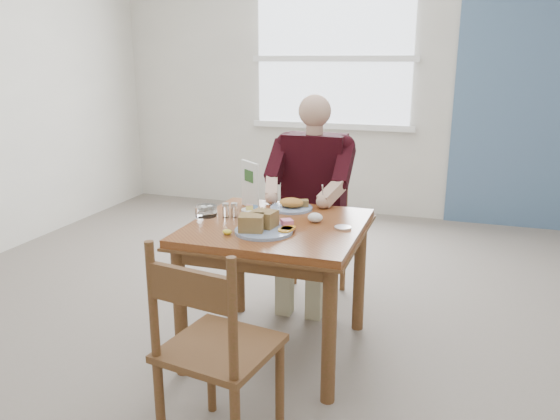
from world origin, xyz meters
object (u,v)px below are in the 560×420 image
(near_plate, at_px, (262,225))
(far_plate, at_px, (292,205))
(diner, at_px, (312,184))
(chair_near, at_px, (214,350))
(chair_far, at_px, (314,229))
(table, at_px, (277,243))

(near_plate, bearing_deg, far_plate, 87.86)
(diner, relative_size, far_plate, 4.37)
(far_plate, bearing_deg, chair_near, -88.15)
(diner, bearing_deg, near_plate, -91.58)
(chair_far, xyz_separation_m, near_plate, (-0.02, -0.96, 0.31))
(far_plate, bearing_deg, diner, 89.06)
(table, bearing_deg, chair_near, -87.96)
(table, xyz_separation_m, diner, (0.00, 0.71, 0.17))
(table, height_order, chair_near, chair_near)
(table, distance_m, chair_far, 0.81)
(chair_near, xyz_separation_m, diner, (-0.03, 1.59, 0.33))
(chair_far, distance_m, near_plate, 1.01)
(table, bearing_deg, chair_far, 90.00)
(table, relative_size, near_plate, 2.84)
(table, relative_size, diner, 0.66)
(diner, distance_m, far_plate, 0.41)
(near_plate, bearing_deg, diner, 88.42)
(table, relative_size, chair_far, 0.97)
(chair_far, relative_size, diner, 0.69)
(diner, bearing_deg, table, -90.00)
(chair_far, height_order, diner, diner)
(chair_far, bearing_deg, diner, -89.99)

